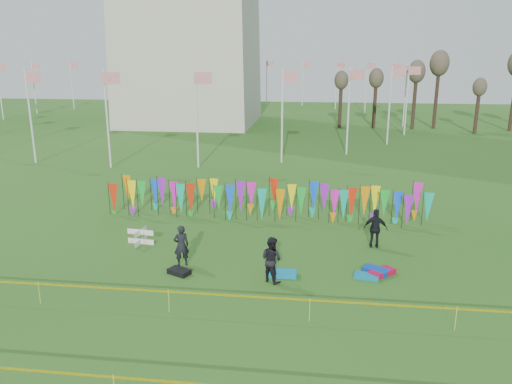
# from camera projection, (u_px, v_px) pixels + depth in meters

# --- Properties ---
(ground) EXTENTS (160.00, 160.00, 0.00)m
(ground) POSITION_uv_depth(u_px,v_px,m) (238.00, 282.00, 20.85)
(ground) COLOR #245317
(ground) RESTS_ON ground
(flagpole_ring) EXTENTS (57.40, 56.16, 8.00)m
(flagpole_ring) POSITION_uv_depth(u_px,v_px,m) (192.00, 93.00, 67.33)
(flagpole_ring) COLOR silver
(flagpole_ring) RESTS_ON ground
(banner_row) EXTENTS (18.64, 0.64, 2.12)m
(banner_row) POSITION_uv_depth(u_px,v_px,m) (266.00, 198.00, 28.41)
(banner_row) COLOR black
(banner_row) RESTS_ON ground
(caution_tape_near) EXTENTS (26.00, 0.02, 0.90)m
(caution_tape_near) POSITION_uv_depth(u_px,v_px,m) (219.00, 296.00, 17.97)
(caution_tape_near) COLOR #FFE605
(caution_tape_near) RESTS_ON ground
(caution_tape_far) EXTENTS (26.00, 0.02, 0.90)m
(caution_tape_far) POSITION_uv_depth(u_px,v_px,m) (182.00, 384.00, 13.18)
(caution_tape_far) COLOR #FFE605
(caution_tape_far) RESTS_ON ground
(box_kite) EXTENTS (0.71, 0.71, 0.79)m
(box_kite) POSITION_uv_depth(u_px,v_px,m) (141.00, 237.00, 24.83)
(box_kite) COLOR red
(box_kite) RESTS_ON ground
(person_left) EXTENTS (0.84, 0.74, 1.89)m
(person_left) POSITION_uv_depth(u_px,v_px,m) (181.00, 246.00, 22.21)
(person_left) COLOR black
(person_left) RESTS_ON ground
(person_mid) EXTENTS (1.12, 1.02, 1.95)m
(person_mid) POSITION_uv_depth(u_px,v_px,m) (271.00, 259.00, 20.65)
(person_mid) COLOR black
(person_mid) RESTS_ON ground
(person_right) EXTENTS (1.19, 0.74, 1.95)m
(person_right) POSITION_uv_depth(u_px,v_px,m) (375.00, 228.00, 24.28)
(person_right) COLOR black
(person_right) RESTS_ON ground
(kite_bag_turquoise) EXTENTS (1.17, 0.59, 0.23)m
(kite_bag_turquoise) POSITION_uv_depth(u_px,v_px,m) (283.00, 274.00, 21.34)
(kite_bag_turquoise) COLOR #0B83B3
(kite_bag_turquoise) RESTS_ON ground
(kite_bag_blue) EXTENTS (1.23, 1.09, 0.23)m
(kite_bag_blue) POSITION_uv_depth(u_px,v_px,m) (376.00, 271.00, 21.62)
(kite_bag_blue) COLOR #0B3BB3
(kite_bag_blue) RESTS_ON ground
(kite_bag_red) EXTENTS (1.31, 1.24, 0.23)m
(kite_bag_red) POSITION_uv_depth(u_px,v_px,m) (381.00, 273.00, 21.44)
(kite_bag_red) COLOR #B20B34
(kite_bag_red) RESTS_ON ground
(kite_bag_black) EXTENTS (1.09, 0.91, 0.22)m
(kite_bag_black) POSITION_uv_depth(u_px,v_px,m) (179.00, 272.00, 21.55)
(kite_bag_black) COLOR black
(kite_bag_black) RESTS_ON ground
(kite_bag_teal) EXTENTS (1.09, 0.67, 0.19)m
(kite_bag_teal) POSITION_uv_depth(u_px,v_px,m) (367.00, 276.00, 21.13)
(kite_bag_teal) COLOR #0B78A6
(kite_bag_teal) RESTS_ON ground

